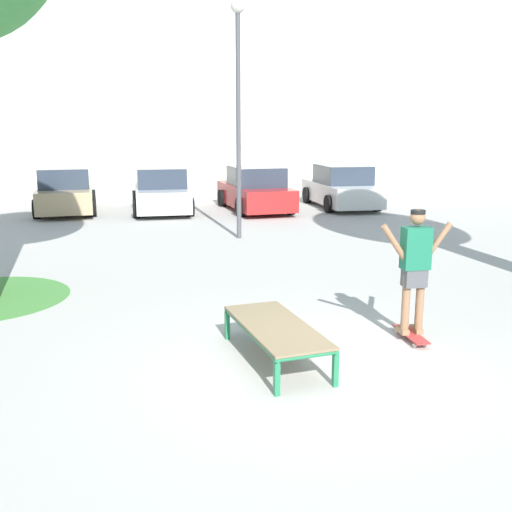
{
  "coord_description": "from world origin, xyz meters",
  "views": [
    {
      "loc": [
        -1.85,
        -6.32,
        2.85
      ],
      "look_at": [
        -0.48,
        1.92,
        1.0
      ],
      "focal_mm": 41.4,
      "sensor_mm": 36.0,
      "label": 1
    }
  ],
  "objects_px": {
    "car_red": "(255,190)",
    "light_post": "(238,85)",
    "skate_box": "(276,329)",
    "car_white": "(341,188)",
    "car_tan": "(66,192)",
    "skateboard": "(411,334)",
    "car_silver": "(161,191)",
    "skater": "(415,263)"
  },
  "relations": [
    {
      "from": "skate_box",
      "to": "light_post",
      "type": "height_order",
      "value": "light_post"
    },
    {
      "from": "skate_box",
      "to": "skateboard",
      "type": "xyz_separation_m",
      "value": [
        1.95,
        0.4,
        -0.34
      ]
    },
    {
      "from": "car_red",
      "to": "light_post",
      "type": "relative_size",
      "value": 0.75
    },
    {
      "from": "skate_box",
      "to": "car_red",
      "type": "xyz_separation_m",
      "value": [
        1.9,
        13.14,
        0.28
      ]
    },
    {
      "from": "skateboard",
      "to": "car_tan",
      "type": "height_order",
      "value": "car_tan"
    },
    {
      "from": "car_white",
      "to": "skate_box",
      "type": "bearing_deg",
      "value": -110.58
    },
    {
      "from": "car_silver",
      "to": "skater",
      "type": "bearing_deg",
      "value": -76.05
    },
    {
      "from": "skate_box",
      "to": "car_red",
      "type": "relative_size",
      "value": 0.46
    },
    {
      "from": "car_red",
      "to": "car_white",
      "type": "xyz_separation_m",
      "value": [
        3.16,
        0.33,
        0.0
      ]
    },
    {
      "from": "car_red",
      "to": "skater",
      "type": "bearing_deg",
      "value": -89.76
    },
    {
      "from": "skate_box",
      "to": "car_tan",
      "type": "height_order",
      "value": "car_tan"
    },
    {
      "from": "skate_box",
      "to": "car_silver",
      "type": "height_order",
      "value": "car_silver"
    },
    {
      "from": "car_red",
      "to": "car_white",
      "type": "bearing_deg",
      "value": 6.0
    },
    {
      "from": "car_white",
      "to": "car_tan",
      "type": "bearing_deg",
      "value": 178.24
    },
    {
      "from": "car_tan",
      "to": "car_red",
      "type": "bearing_deg",
      "value": -5.63
    },
    {
      "from": "skateboard",
      "to": "car_red",
      "type": "height_order",
      "value": "car_red"
    },
    {
      "from": "car_tan",
      "to": "skater",
      "type": "bearing_deg",
      "value": -64.47
    },
    {
      "from": "light_post",
      "to": "car_white",
      "type": "bearing_deg",
      "value": 50.3
    },
    {
      "from": "car_red",
      "to": "light_post",
      "type": "bearing_deg",
      "value": -103.98
    },
    {
      "from": "car_tan",
      "to": "car_white",
      "type": "relative_size",
      "value": 1.02
    },
    {
      "from": "skater",
      "to": "skateboard",
      "type": "bearing_deg",
      "value": -88.97
    },
    {
      "from": "skateboard",
      "to": "skater",
      "type": "distance_m",
      "value": 0.99
    },
    {
      "from": "skater",
      "to": "car_red",
      "type": "height_order",
      "value": "skater"
    },
    {
      "from": "skate_box",
      "to": "car_red",
      "type": "bearing_deg",
      "value": 81.78
    },
    {
      "from": "skateboard",
      "to": "skater",
      "type": "relative_size",
      "value": 0.47
    },
    {
      "from": "skate_box",
      "to": "car_silver",
      "type": "xyz_separation_m",
      "value": [
        -1.27,
        13.36,
        0.28
      ]
    },
    {
      "from": "skateboard",
      "to": "car_tan",
      "type": "xyz_separation_m",
      "value": [
        -6.38,
        13.36,
        0.61
      ]
    },
    {
      "from": "skater",
      "to": "light_post",
      "type": "distance_m",
      "value": 8.35
    },
    {
      "from": "car_red",
      "to": "car_silver",
      "type": "bearing_deg",
      "value": 175.92
    },
    {
      "from": "car_tan",
      "to": "skate_box",
      "type": "bearing_deg",
      "value": -72.15
    },
    {
      "from": "car_white",
      "to": "light_post",
      "type": "relative_size",
      "value": 0.73
    },
    {
      "from": "car_silver",
      "to": "light_post",
      "type": "distance_m",
      "value": 6.36
    },
    {
      "from": "car_red",
      "to": "skateboard",
      "type": "bearing_deg",
      "value": -89.76
    },
    {
      "from": "skateboard",
      "to": "car_tan",
      "type": "bearing_deg",
      "value": 115.53
    },
    {
      "from": "skater",
      "to": "car_tan",
      "type": "xyz_separation_m",
      "value": [
        -6.38,
        13.36,
        -0.38
      ]
    },
    {
      "from": "skateboard",
      "to": "car_white",
      "type": "xyz_separation_m",
      "value": [
        3.11,
        13.07,
        0.61
      ]
    },
    {
      "from": "car_silver",
      "to": "car_red",
      "type": "height_order",
      "value": "same"
    },
    {
      "from": "skateboard",
      "to": "car_silver",
      "type": "relative_size",
      "value": 0.19
    },
    {
      "from": "car_tan",
      "to": "car_silver",
      "type": "distance_m",
      "value": 3.19
    },
    {
      "from": "light_post",
      "to": "skateboard",
      "type": "bearing_deg",
      "value": -80.59
    },
    {
      "from": "skater",
      "to": "car_tan",
      "type": "height_order",
      "value": "skater"
    },
    {
      "from": "car_tan",
      "to": "skateboard",
      "type": "bearing_deg",
      "value": -64.47
    }
  ]
}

